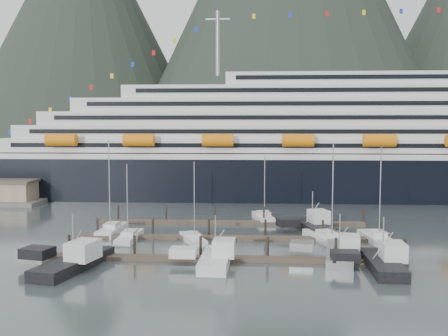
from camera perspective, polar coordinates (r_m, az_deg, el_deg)
The scene contains 17 objects.
ground at distance 79.90m, azimuth 3.87°, elevation -8.25°, with size 1600.00×1600.00×0.00m, color #4F5D5C.
mountains at distance 684.21m, azimuth 7.96°, elevation 16.91°, with size 870.00×440.00×420.00m.
cruise_ship at distance 136.51m, azimuth 16.34°, elevation 2.04°, with size 210.00×30.40×50.30m.
dock_near at distance 70.26m, azimuth -0.11°, elevation -9.79°, with size 48.18×2.28×3.20m.
dock_mid at distance 82.90m, azimuth 0.41°, elevation -7.55°, with size 48.18×2.28×3.20m.
dock_far at distance 95.63m, azimuth 0.79°, elevation -5.90°, with size 48.18×2.28×3.20m.
sailboat_a at distance 89.65m, azimuth -12.09°, elevation -6.63°, with size 3.29×9.84×16.07m.
sailboat_b at distance 83.66m, azimuth -10.27°, elevation -7.44°, with size 2.56×9.61×12.35m.
sailboat_c at distance 81.36m, azimuth -3.39°, elevation -7.72°, with size 5.30×8.64×12.75m.
sailboat_d at distance 81.93m, azimuth 11.26°, elevation -7.69°, with size 6.78×12.65×15.63m.
sailboat_f at distance 99.42m, azimuth 4.31°, elevation -5.44°, with size 4.42×9.94×12.72m.
sailboat_h at distance 84.37m, azimuth 16.28°, elevation -7.43°, with size 4.18×10.15×15.11m.
trawler_a at distance 68.90m, azimuth -16.16°, elevation -9.72°, with size 10.74×14.39×7.66m.
trawler_b at distance 67.88m, azimuth -1.04°, elevation -9.79°, with size 8.38×11.00×7.09m.
trawler_c at distance 72.86m, azimuth 12.33°, elevation -8.93°, with size 9.59×13.43×6.65m.
trawler_d at distance 68.79m, azimuth 16.77°, elevation -9.79°, with size 9.00×12.18×7.22m.
trawler_e at distance 90.28m, azimuth 9.50°, elevation -6.20°, with size 9.66×12.04×7.46m.
Camera 1 is at (-0.99, -77.87, 17.86)m, focal length 42.00 mm.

